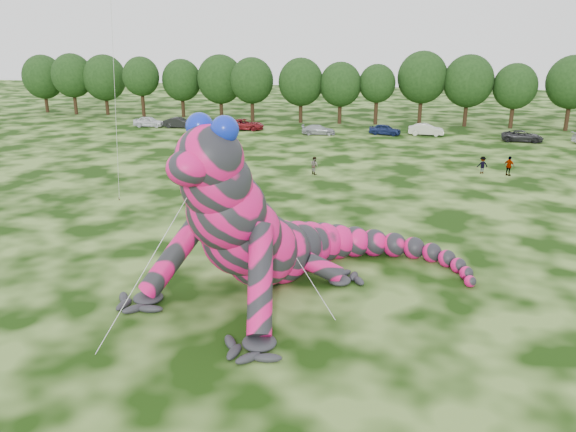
{
  "coord_description": "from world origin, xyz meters",
  "views": [
    {
      "loc": [
        5.85,
        -26.56,
        12.7
      ],
      "look_at": [
        0.23,
        -0.36,
        4.0
      ],
      "focal_mm": 35.0,
      "sensor_mm": 36.0,
      "label": 1
    }
  ],
  "objects_px": {
    "tree_5": "(221,87)",
    "spectator_1": "(314,166)",
    "tree_4": "(182,88)",
    "tree_3": "(142,87)",
    "tree_8": "(340,93)",
    "tree_11": "(468,91)",
    "tree_10": "(422,88)",
    "car_3": "(318,130)",
    "spectator_0": "(216,163)",
    "car_6": "(522,136)",
    "tree_2": "(105,85)",
    "tree_12": "(514,96)",
    "tree_13": "(571,93)",
    "car_0": "(149,122)",
    "car_1": "(179,123)",
    "tree_7": "(301,91)",
    "spectator_2": "(482,165)",
    "tree_9": "(377,94)",
    "car_4": "(385,129)",
    "tree_0": "(44,84)",
    "inflatable_gecko": "(276,196)",
    "tree_6": "(252,90)",
    "tree_1": "(73,84)",
    "car_5": "(426,130)",
    "spectator_3": "(509,166)",
    "car_2": "(245,124)"
  },
  "relations": [
    {
      "from": "tree_4",
      "to": "spectator_3",
      "type": "distance_m",
      "value": 54.55
    },
    {
      "from": "inflatable_gecko",
      "to": "spectator_3",
      "type": "bearing_deg",
      "value": 84.36
    },
    {
      "from": "tree_12",
      "to": "spectator_1",
      "type": "xyz_separation_m",
      "value": [
        -22.62,
        -32.95,
        -3.64
      ]
    },
    {
      "from": "inflatable_gecko",
      "to": "tree_3",
      "type": "bearing_deg",
      "value": 146.41
    },
    {
      "from": "tree_8",
      "to": "car_1",
      "type": "xyz_separation_m",
      "value": [
        -21.76,
        -8.79,
        -3.75
      ]
    },
    {
      "from": "tree_0",
      "to": "car_6",
      "type": "relative_size",
      "value": 1.93
    },
    {
      "from": "tree_9",
      "to": "tree_11",
      "type": "height_order",
      "value": "tree_11"
    },
    {
      "from": "spectator_0",
      "to": "tree_8",
      "type": "bearing_deg",
      "value": 12.27
    },
    {
      "from": "inflatable_gecko",
      "to": "tree_10",
      "type": "xyz_separation_m",
      "value": [
        7.99,
        57.94,
        0.52
      ]
    },
    {
      "from": "tree_8",
      "to": "spectator_0",
      "type": "relative_size",
      "value": 5.57
    },
    {
      "from": "car_3",
      "to": "spectator_2",
      "type": "bearing_deg",
      "value": -142.05
    },
    {
      "from": "car_3",
      "to": "spectator_1",
      "type": "relative_size",
      "value": 2.62
    },
    {
      "from": "tree_0",
      "to": "tree_4",
      "type": "distance_m",
      "value": 24.92
    },
    {
      "from": "car_6",
      "to": "spectator_1",
      "type": "xyz_separation_m",
      "value": [
        -22.36,
        -22.18,
        0.16
      ]
    },
    {
      "from": "spectator_2",
      "to": "spectator_0",
      "type": "distance_m",
      "value": 25.56
    },
    {
      "from": "spectator_2",
      "to": "tree_3",
      "type": "bearing_deg",
      "value": -43.8
    },
    {
      "from": "tree_7",
      "to": "tree_13",
      "type": "xyz_separation_m",
      "value": [
        37.21,
        0.32,
        0.33
      ]
    },
    {
      "from": "tree_10",
      "to": "tree_12",
      "type": "bearing_deg",
      "value": -3.8
    },
    {
      "from": "tree_13",
      "to": "spectator_0",
      "type": "height_order",
      "value": "tree_13"
    },
    {
      "from": "tree_10",
      "to": "car_6",
      "type": "height_order",
      "value": "tree_10"
    },
    {
      "from": "tree_8",
      "to": "car_3",
      "type": "distance_m",
      "value": 11.02
    },
    {
      "from": "tree_8",
      "to": "spectator_0",
      "type": "height_order",
      "value": "tree_8"
    },
    {
      "from": "car_1",
      "to": "tree_6",
      "type": "bearing_deg",
      "value": -42.88
    },
    {
      "from": "tree_2",
      "to": "tree_4",
      "type": "relative_size",
      "value": 1.06
    },
    {
      "from": "tree_10",
      "to": "car_3",
      "type": "xyz_separation_m",
      "value": [
        -13.14,
        -11.81,
        -4.61
      ]
    },
    {
      "from": "tree_4",
      "to": "tree_3",
      "type": "bearing_deg",
      "value": -164.86
    },
    {
      "from": "tree_8",
      "to": "tree_11",
      "type": "relative_size",
      "value": 0.89
    },
    {
      "from": "car_0",
      "to": "car_2",
      "type": "height_order",
      "value": "car_0"
    },
    {
      "from": "tree_4",
      "to": "car_0",
      "type": "height_order",
      "value": "tree_4"
    },
    {
      "from": "tree_9",
      "to": "car_4",
      "type": "bearing_deg",
      "value": -78.38
    },
    {
      "from": "car_1",
      "to": "car_3",
      "type": "bearing_deg",
      "value": -92.16
    },
    {
      "from": "inflatable_gecko",
      "to": "tree_0",
      "type": "xyz_separation_m",
      "value": [
        -53.97,
        58.6,
        0.02
      ]
    },
    {
      "from": "tree_6",
      "to": "tree_10",
      "type": "distance_m",
      "value": 25.03
    },
    {
      "from": "tree_11",
      "to": "spectator_2",
      "type": "xyz_separation_m",
      "value": [
        -0.77,
        -29.67,
        -4.21
      ]
    },
    {
      "from": "tree_9",
      "to": "tree_13",
      "type": "xyz_separation_m",
      "value": [
        26.07,
        -0.22,
        0.72
      ]
    },
    {
      "from": "tree_3",
      "to": "spectator_0",
      "type": "bearing_deg",
      "value": -54.51
    },
    {
      "from": "car_6",
      "to": "tree_8",
      "type": "bearing_deg",
      "value": 71.88
    },
    {
      "from": "tree_11",
      "to": "tree_13",
      "type": "bearing_deg",
      "value": -4.58
    },
    {
      "from": "spectator_1",
      "to": "inflatable_gecko",
      "type": "bearing_deg",
      "value": 142.79
    },
    {
      "from": "tree_0",
      "to": "car_1",
      "type": "distance_m",
      "value": 30.9
    },
    {
      "from": "car_0",
      "to": "car_1",
      "type": "xyz_separation_m",
      "value": [
        4.63,
        0.03,
        -0.02
      ]
    },
    {
      "from": "tree_11",
      "to": "car_6",
      "type": "distance_m",
      "value": 13.43
    },
    {
      "from": "tree_1",
      "to": "car_1",
      "type": "relative_size",
      "value": 2.22
    },
    {
      "from": "tree_5",
      "to": "spectator_1",
      "type": "distance_m",
      "value": 39.61
    },
    {
      "from": "tree_2",
      "to": "tree_10",
      "type": "xyz_separation_m",
      "value": [
        50.41,
        -0.18,
        0.43
      ]
    },
    {
      "from": "tree_11",
      "to": "spectator_3",
      "type": "xyz_separation_m",
      "value": [
        1.57,
        -30.1,
        -4.11
      ]
    },
    {
      "from": "tree_1",
      "to": "tree_10",
      "type": "xyz_separation_m",
      "value": [
        55.75,
        0.53,
        0.35
      ]
    },
    {
      "from": "inflatable_gecko",
      "to": "tree_8",
      "type": "distance_m",
      "value": 56.47
    },
    {
      "from": "car_5",
      "to": "tree_8",
      "type": "bearing_deg",
      "value": 58.43
    },
    {
      "from": "tree_8",
      "to": "tree_12",
      "type": "xyz_separation_m",
      "value": [
        24.23,
        0.75,
        0.01
      ]
    }
  ]
}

